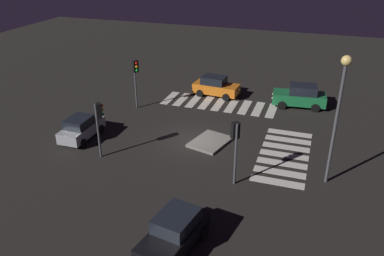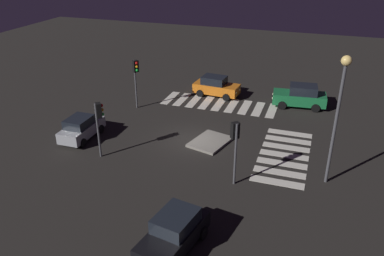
% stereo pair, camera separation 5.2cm
% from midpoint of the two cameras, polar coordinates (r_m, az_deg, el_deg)
% --- Properties ---
extents(ground_plane, '(80.00, 80.00, 0.00)m').
position_cam_midpoint_polar(ground_plane, '(28.11, 0.05, -1.84)').
color(ground_plane, black).
extents(traffic_island, '(3.42, 2.90, 0.18)m').
position_cam_midpoint_polar(traffic_island, '(27.78, 2.70, -2.01)').
color(traffic_island, gray).
rests_on(traffic_island, ground).
extents(car_orange, '(2.24, 4.27, 1.81)m').
position_cam_midpoint_polar(car_orange, '(36.17, 3.54, 6.05)').
color(car_orange, orange).
rests_on(car_orange, ground).
extents(car_black, '(4.32, 2.49, 1.79)m').
position_cam_midpoint_polar(car_black, '(18.56, -2.55, -14.95)').
color(car_black, black).
rests_on(car_black, ground).
extents(car_green, '(2.44, 4.60, 1.94)m').
position_cam_midpoint_polar(car_green, '(34.82, 15.46, 4.48)').
color(car_green, '#196B38').
rests_on(car_green, ground).
extents(car_silver, '(3.86, 1.82, 1.67)m').
position_cam_midpoint_polar(car_silver, '(29.19, -15.73, 0.02)').
color(car_silver, '#9EA0A5').
rests_on(car_silver, ground).
extents(traffic_light_south, '(0.53, 0.54, 3.89)m').
position_cam_midpoint_polar(traffic_light_south, '(22.11, 6.32, -1.45)').
color(traffic_light_south, '#47474C').
rests_on(traffic_light_south, ground).
extents(traffic_light_west, '(0.54, 0.53, 3.77)m').
position_cam_midpoint_polar(traffic_light_west, '(25.54, -13.29, 1.62)').
color(traffic_light_west, '#47474C').
rests_on(traffic_light_west, ground).
extents(traffic_light_north, '(0.54, 0.53, 4.18)m').
position_cam_midpoint_polar(traffic_light_north, '(32.82, -8.12, 7.99)').
color(traffic_light_north, '#47474C').
rests_on(traffic_light_north, ground).
extents(street_lamp, '(0.56, 0.56, 7.65)m').
position_cam_midpoint_polar(street_lamp, '(22.57, 20.71, 3.86)').
color(street_lamp, '#47474C').
rests_on(street_lamp, ground).
extents(crosswalk_near, '(7.60, 3.20, 0.02)m').
position_cam_midpoint_polar(crosswalk_near, '(26.97, 13.27, -3.83)').
color(crosswalk_near, silver).
rests_on(crosswalk_near, ground).
extents(crosswalk_side, '(3.20, 9.90, 0.02)m').
position_cam_midpoint_polar(crosswalk_side, '(34.50, 4.00, 3.49)').
color(crosswalk_side, silver).
rests_on(crosswalk_side, ground).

